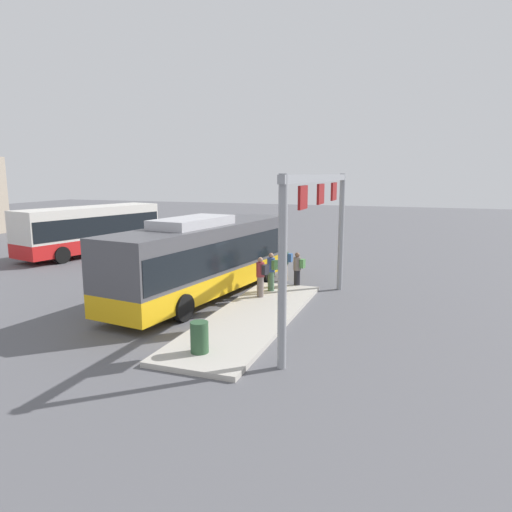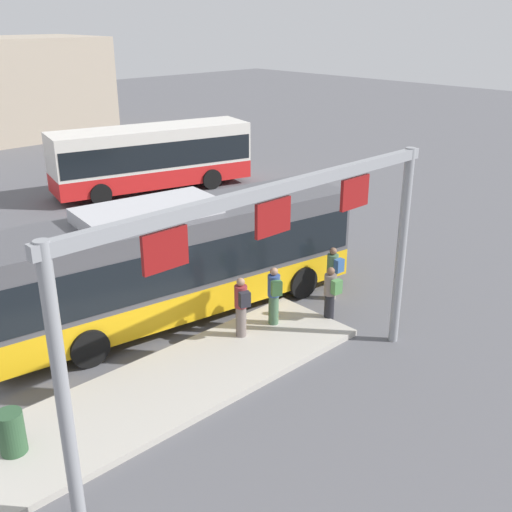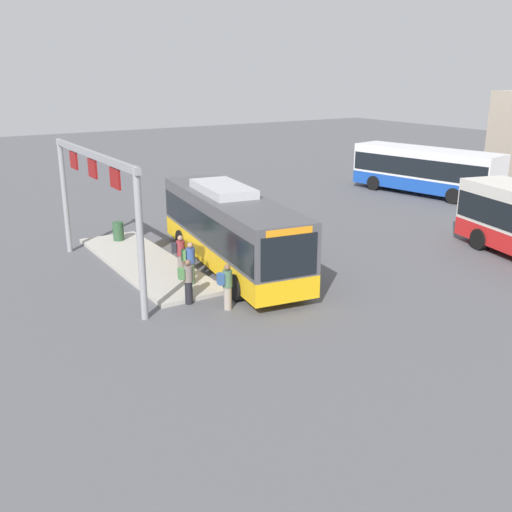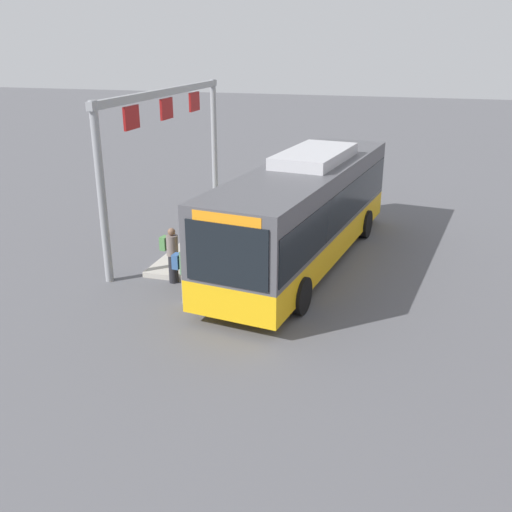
{
  "view_description": "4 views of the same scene",
  "coord_description": "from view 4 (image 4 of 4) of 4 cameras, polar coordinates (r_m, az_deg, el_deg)",
  "views": [
    {
      "loc": [
        -17.41,
        -8.54,
        5.19
      ],
      "look_at": [
        2.12,
        -1.55,
        1.51
      ],
      "focal_mm": 32.54,
      "sensor_mm": 36.0,
      "label": 1
    },
    {
      "loc": [
        -9.32,
        -13.06,
        8.16
      ],
      "look_at": [
        2.12,
        -0.98,
        1.5
      ],
      "focal_mm": 42.7,
      "sensor_mm": 36.0,
      "label": 2
    },
    {
      "loc": [
        20.89,
        -11.85,
        8.1
      ],
      "look_at": [
        2.18,
        -0.1,
        1.11
      ],
      "focal_mm": 41.47,
      "sensor_mm": 36.0,
      "label": 3
    },
    {
      "loc": [
        16.98,
        3.32,
        6.67
      ],
      "look_at": [
        3.38,
        -0.62,
        1.33
      ],
      "focal_mm": 40.1,
      "sensor_mm": 36.0,
      "label": 4
    }
  ],
  "objects": [
    {
      "name": "ground_plane",
      "position": [
        18.54,
        4.74,
        -0.5
      ],
      "size": [
        120.0,
        120.0,
        0.0
      ],
      "primitive_type": "plane",
      "color": "#56565B"
    },
    {
      "name": "platform_curb",
      "position": [
        21.33,
        -1.82,
        2.65
      ],
      "size": [
        10.0,
        2.8,
        0.16
      ],
      "primitive_type": "cube",
      "color": "#B2ADA3",
      "rests_on": "ground"
    },
    {
      "name": "bus_main",
      "position": [
        17.97,
        4.92,
        4.9
      ],
      "size": [
        11.04,
        4.0,
        3.46
      ],
      "rotation": [
        0.0,
        0.0,
        -0.14
      ],
      "color": "#EAAD14",
      "rests_on": "ground"
    },
    {
      "name": "person_boarding",
      "position": [
        16.75,
        -8.4,
        0.24
      ],
      "size": [
        0.38,
        0.56,
        1.67
      ],
      "rotation": [
        0.0,
        0.0,
        1.43
      ],
      "color": "black",
      "rests_on": "ground"
    },
    {
      "name": "person_waiting_near",
      "position": [
        17.65,
        -4.16,
        2.03
      ],
      "size": [
        0.52,
        0.61,
        1.67
      ],
      "rotation": [
        0.0,
        0.0,
        1.06
      ],
      "color": "#476B4C",
      "rests_on": "platform_curb"
    },
    {
      "name": "person_waiting_mid",
      "position": [
        15.36,
        -7.09,
        -1.61
      ],
      "size": [
        0.36,
        0.54,
        1.67
      ],
      "rotation": [
        0.0,
        0.0,
        1.51
      ],
      "color": "gray",
      "rests_on": "ground"
    },
    {
      "name": "person_waiting_far",
      "position": [
        18.61,
        -2.7,
        3.05
      ],
      "size": [
        0.47,
        0.59,
        1.67
      ],
      "rotation": [
        0.0,
        0.0,
        1.23
      ],
      "color": "slate",
      "rests_on": "platform_curb"
    },
    {
      "name": "platform_sign_gantry",
      "position": [
        20.48,
        -8.8,
        12.28
      ],
      "size": [
        9.61,
        0.24,
        5.2
      ],
      "color": "gray",
      "rests_on": "ground"
    },
    {
      "name": "trash_bin",
      "position": [
        24.65,
        1.31,
        6.42
      ],
      "size": [
        0.52,
        0.52,
        0.9
      ],
      "primitive_type": "cylinder",
      "color": "#2D5133",
      "rests_on": "platform_curb"
    }
  ]
}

